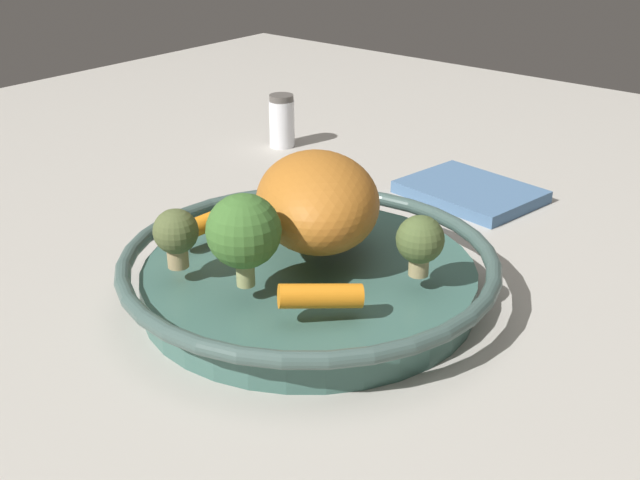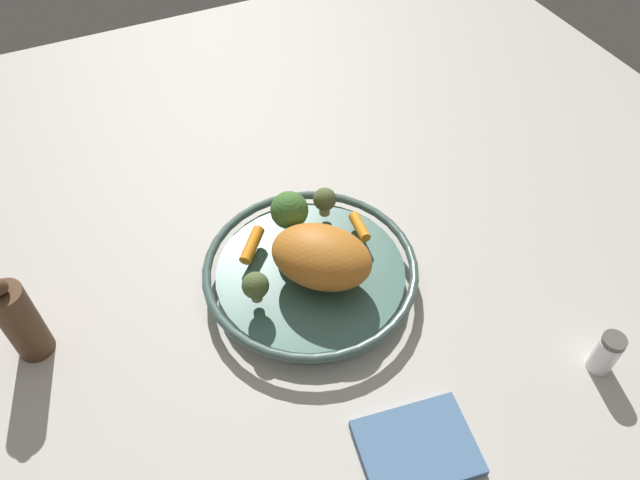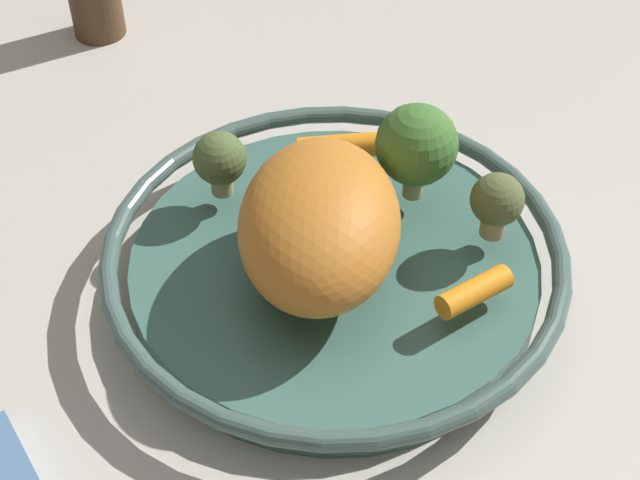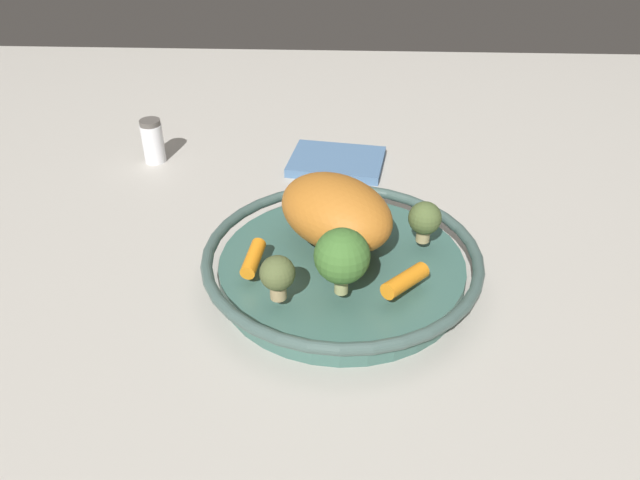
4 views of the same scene
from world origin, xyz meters
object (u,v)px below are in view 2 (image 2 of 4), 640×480
broccoli_floret_mid (325,200)px  pepper_mill (20,321)px  roast_chicken_piece (321,257)px  broccoli_floret_large (256,286)px  dish_towel (417,448)px  baby_carrot_back (359,227)px  serving_bowl (311,274)px  salt_shaker (606,353)px  baby_carrot_near_rim (252,245)px  broccoli_floret_small (289,211)px

broccoli_floret_mid → pepper_mill: (-0.48, -0.03, -0.01)m
roast_chicken_piece → broccoli_floret_large: 0.11m
dish_towel → roast_chicken_piece: bearing=90.8°
baby_carrot_back → broccoli_floret_large: bearing=-163.8°
broccoli_floret_large → serving_bowl: bearing=14.4°
salt_shaker → pepper_mill: pepper_mill is taller
broccoli_floret_large → pepper_mill: (-0.31, 0.08, -0.01)m
broccoli_floret_large → roast_chicken_piece: bearing=1.6°
serving_bowl → dish_towel: bearing=-87.7°
serving_bowl → broccoli_floret_large: size_ratio=6.43×
baby_carrot_near_rim → broccoli_floret_small: size_ratio=0.83×
roast_chicken_piece → baby_carrot_near_rim: size_ratio=2.38×
broccoli_floret_large → salt_shaker: size_ratio=0.72×
broccoli_floret_small → broccoli_floret_large: broccoli_floret_small is taller
pepper_mill → broccoli_floret_large: bearing=-15.0°
serving_bowl → broccoli_floret_small: (-0.00, 0.08, 0.07)m
salt_shaker → pepper_mill: (-0.72, 0.37, 0.03)m
broccoli_floret_small → dish_towel: size_ratio=0.52×
baby_carrot_back → dish_towel: size_ratio=0.38×
serving_bowl → broccoli_floret_small: 0.10m
salt_shaker → pepper_mill: bearing=153.0°
pepper_mill → baby_carrot_back: bearing=-3.0°
roast_chicken_piece → broccoli_floret_mid: (0.06, 0.11, -0.01)m
roast_chicken_piece → broccoli_floret_mid: bearing=62.6°
serving_bowl → dish_towel: size_ratio=2.26×
baby_carrot_near_rim → baby_carrot_back: (0.17, -0.04, -0.00)m
baby_carrot_back → broccoli_floret_small: size_ratio=0.72×
broccoli_floret_large → pepper_mill: pepper_mill is taller
pepper_mill → dish_towel: (0.42, -0.36, -0.06)m
serving_bowl → dish_towel: 0.30m
baby_carrot_near_rim → broccoli_floret_small: broccoli_floret_small is taller
serving_bowl → broccoli_floret_small: bearing=91.0°
serving_bowl → broccoli_floret_large: broccoli_floret_large is taller
baby_carrot_near_rim → salt_shaker: bearing=-44.8°
roast_chicken_piece → baby_carrot_back: 0.11m
roast_chicken_piece → baby_carrot_near_rim: (-0.08, 0.09, -0.03)m
baby_carrot_back → salt_shaker: bearing=-58.5°
broccoli_floret_small → pepper_mill: (-0.41, -0.02, -0.02)m
roast_chicken_piece → broccoli_floret_small: size_ratio=1.98×
broccoli_floret_large → dish_towel: broccoli_floret_large is taller
broccoli_floret_small → dish_towel: 0.39m
serving_bowl → baby_carrot_near_rim: size_ratio=5.21×
baby_carrot_near_rim → baby_carrot_back: size_ratio=1.15×
serving_bowl → dish_towel: serving_bowl is taller
pepper_mill → dish_towel: size_ratio=1.08×
baby_carrot_back → broccoli_floret_large: size_ratio=1.07×
baby_carrot_back → dish_towel: (-0.09, -0.34, -0.05)m
baby_carrot_near_rim → dish_towel: bearing=-77.7°
broccoli_floret_large → broccoli_floret_mid: 0.20m
broccoli_floret_small → pepper_mill: pepper_mill is taller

